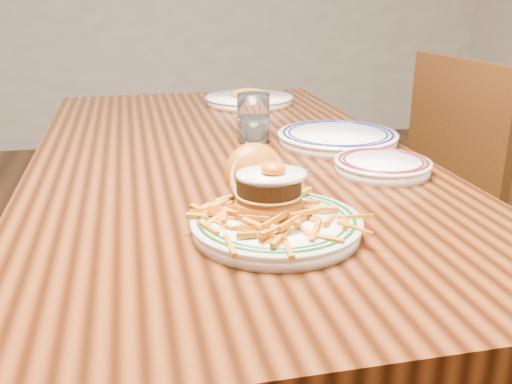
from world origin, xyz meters
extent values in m
cube|color=black|center=(0.00, 0.00, 0.72)|extent=(0.85, 1.60, 0.05)
cylinder|color=black|center=(-0.36, 0.74, 0.35)|extent=(0.07, 0.07, 0.70)
cylinder|color=black|center=(0.36, 0.74, 0.35)|extent=(0.07, 0.07, 0.70)
cube|color=#3F210D|center=(0.88, 0.19, 0.44)|extent=(0.47, 0.47, 0.04)
cube|color=#3F210D|center=(0.69, 0.17, 0.69)|extent=(0.07, 0.43, 0.46)
cylinder|color=#3F210D|center=(1.05, 0.39, 0.21)|extent=(0.04, 0.04, 0.42)
cylinder|color=#3F210D|center=(0.68, 0.35, 0.21)|extent=(0.04, 0.04, 0.42)
cylinder|color=#3F210D|center=(0.72, -0.01, 0.21)|extent=(0.04, 0.04, 0.42)
cylinder|color=white|center=(0.00, -0.47, 0.76)|extent=(0.26, 0.26, 0.02)
cylinder|color=white|center=(0.00, -0.47, 0.77)|extent=(0.26, 0.26, 0.01)
torus|color=#0B4113|center=(0.00, -0.47, 0.77)|extent=(0.24, 0.24, 0.01)
torus|color=#0B4113|center=(0.00, -0.47, 0.77)|extent=(0.22, 0.22, 0.01)
ellipsoid|color=#9D4614|center=(0.00, -0.43, 0.79)|extent=(0.11, 0.11, 0.05)
cylinder|color=beige|center=(0.00, -0.43, 0.81)|extent=(0.10, 0.10, 0.00)
cylinder|color=black|center=(0.00, -0.43, 0.82)|extent=(0.10, 0.10, 0.03)
ellipsoid|color=silver|center=(0.00, -0.44, 0.84)|extent=(0.11, 0.09, 0.01)
ellipsoid|color=#E94E04|center=(0.00, -0.44, 0.85)|extent=(0.04, 0.04, 0.02)
ellipsoid|color=#9D4614|center=(-0.01, -0.37, 0.82)|extent=(0.11, 0.10, 0.12)
cylinder|color=beige|center=(-0.01, -0.39, 0.82)|extent=(0.10, 0.05, 0.09)
cylinder|color=white|center=(0.29, -0.22, 0.76)|extent=(0.19, 0.19, 0.02)
cylinder|color=white|center=(0.29, -0.22, 0.77)|extent=(0.19, 0.19, 0.01)
torus|color=#53121D|center=(0.29, -0.22, 0.78)|extent=(0.18, 0.18, 0.01)
torus|color=#53121D|center=(0.29, -0.22, 0.78)|extent=(0.16, 0.16, 0.01)
cube|color=silver|center=(0.31, -0.21, 0.77)|extent=(0.09, 0.10, 0.00)
cylinder|color=white|center=(0.27, 0.02, 0.76)|extent=(0.28, 0.28, 0.02)
cylinder|color=white|center=(0.27, 0.02, 0.77)|extent=(0.29, 0.29, 0.01)
torus|color=#0E1046|center=(0.27, 0.02, 0.78)|extent=(0.27, 0.27, 0.01)
torus|color=#0E1046|center=(0.27, 0.02, 0.78)|extent=(0.24, 0.24, 0.01)
cylinder|color=white|center=(0.08, 0.08, 0.81)|extent=(0.08, 0.08, 0.12)
cylinder|color=silver|center=(0.08, 0.08, 0.78)|extent=(0.07, 0.07, 0.06)
cylinder|color=white|center=(0.17, 0.55, 0.76)|extent=(0.27, 0.27, 0.02)
cylinder|color=white|center=(0.17, 0.55, 0.77)|extent=(0.28, 0.28, 0.01)
ellipsoid|color=#B89134|center=(0.17, 0.55, 0.78)|extent=(0.12, 0.10, 0.04)
camera|label=1|loc=(-0.20, -1.24, 1.11)|focal=40.00mm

